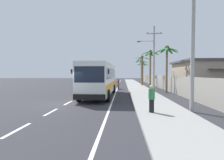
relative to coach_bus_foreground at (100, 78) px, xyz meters
name	(u,v)px	position (x,y,z in m)	size (l,w,h in m)	color
ground_plane	(66,104)	(-1.99, -5.03, -1.88)	(160.00, 160.00, 0.00)	#303035
sidewalk_kerb	(141,91)	(4.81, 4.97, -1.81)	(3.20, 90.00, 0.14)	#999993
lane_markings	(108,88)	(0.09, 9.71, -1.88)	(3.66, 71.00, 0.01)	white
boundary_wall	(163,82)	(8.61, 8.97, -0.85)	(0.24, 60.00, 2.05)	#9E998E
coach_bus_foreground	(100,78)	(0.00, 0.00, 0.00)	(3.08, 10.60, 3.62)	silver
coach_bus_far_lane	(100,75)	(-3.60, 27.65, 0.08)	(3.69, 11.87, 3.77)	gold
motorcycle_beside_bus	(118,85)	(1.73, 8.47, -1.24)	(0.56, 1.96, 1.56)	black
pedestrian_near_kerb	(152,98)	(4.06, -8.17, -0.91)	(0.36, 0.36, 1.58)	black
utility_pole_nearest	(193,42)	(6.64, -7.31, 2.38)	(2.16, 0.24, 8.10)	#9E9E99
utility_pole_mid	(153,56)	(6.54, 5.92, 2.85)	(3.37, 0.24, 8.80)	#9E9E99
palm_nearest	(150,60)	(6.78, 10.01, 2.60)	(2.93, 2.67, 6.15)	brown
palm_second	(143,67)	(7.78, 29.43, 2.25)	(3.39, 3.07, 5.67)	brown
palm_third	(141,65)	(7.13, 26.62, 2.67)	(3.33, 3.36, 6.04)	brown
palm_fourth	(142,65)	(6.16, 15.99, 2.17)	(3.20, 3.28, 5.91)	brown
palm_farthest	(167,56)	(7.74, 3.39, 2.57)	(2.77, 2.83, 5.79)	brown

